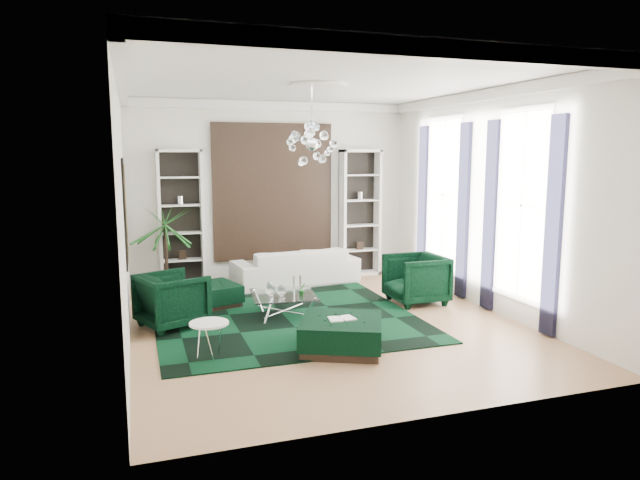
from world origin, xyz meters
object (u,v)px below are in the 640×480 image
object	(u,v)px
armchair_right	(416,279)
side_table	(210,341)
coffee_table	(284,305)
ottoman_front	(341,334)
palm	(165,237)
armchair_left	(172,300)
sofa	(296,266)
ottoman_side	(211,295)

from	to	relation	value
armchair_right	side_table	distance (m)	4.34
armchair_right	coffee_table	xyz separation A→B (m)	(-2.50, -0.02, -0.27)
armchair_right	side_table	size ratio (longest dim) A/B	1.90
ottoman_front	palm	distance (m)	4.88
armchair_left	ottoman_front	size ratio (longest dim) A/B	0.86
ottoman_front	sofa	bearing A→B (deg)	83.06
ottoman_front	armchair_right	bearing A→B (deg)	41.78
coffee_table	palm	size ratio (longest dim) A/B	0.49
armchair_left	armchair_right	bearing A→B (deg)	-111.55
side_table	palm	bearing A→B (deg)	94.17
coffee_table	side_table	world-z (taller)	side_table
armchair_left	ottoman_side	size ratio (longest dim) A/B	1.06
armchair_right	side_table	bearing A→B (deg)	-66.80
side_table	sofa	bearing A→B (deg)	59.56
armchair_left	coffee_table	size ratio (longest dim) A/B	0.90
armchair_right	side_table	xyz separation A→B (m)	(-3.97, -1.75, -0.20)
coffee_table	ottoman_front	bearing A→B (deg)	-80.21
coffee_table	ottoman_side	distance (m)	1.45
ottoman_front	palm	xyz separation A→B (m)	(-2.10, 4.32, 0.86)
coffee_table	ottoman_front	world-z (taller)	ottoman_front
sofa	coffee_table	size ratio (longest dim) A/B	2.44
ottoman_front	palm	bearing A→B (deg)	115.89
sofa	ottoman_side	xyz separation A→B (m)	(-1.92, -1.22, -0.18)
sofa	armchair_left	bearing A→B (deg)	33.99
ottoman_side	ottoman_front	bearing A→B (deg)	-63.74
ottoman_side	side_table	xyz separation A→B (m)	(-0.38, -2.69, 0.05)
armchair_right	ottoman_front	xyz separation A→B (m)	(-2.17, -1.94, -0.23)
armchair_right	side_table	world-z (taller)	armchair_right
armchair_right	sofa	bearing A→B (deg)	-142.80
armchair_right	ottoman_side	distance (m)	3.72
armchair_right	ottoman_side	world-z (taller)	armchair_right
ottoman_side	side_table	distance (m)	2.72
armchair_right	palm	xyz separation A→B (m)	(-4.27, 2.38, 0.64)
armchair_left	side_table	xyz separation A→B (m)	(0.36, -1.67, -0.18)
ottoman_front	palm	world-z (taller)	palm
sofa	ottoman_front	distance (m)	4.13
sofa	coffee_table	xyz separation A→B (m)	(-0.83, -2.18, -0.20)
coffee_table	palm	world-z (taller)	palm
sofa	ottoman_side	world-z (taller)	sofa
side_table	coffee_table	bearing A→B (deg)	49.73
ottoman_side	side_table	world-z (taller)	side_table
sofa	side_table	size ratio (longest dim) A/B	4.99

